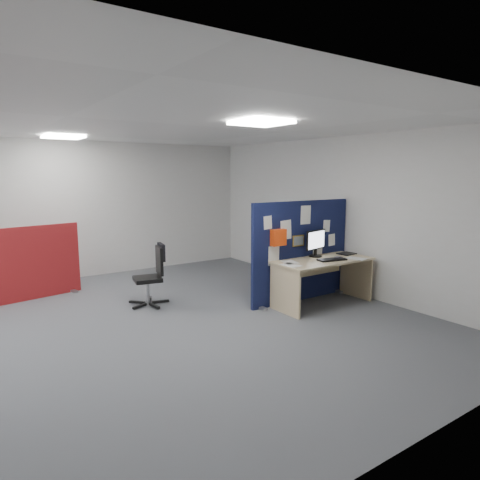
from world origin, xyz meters
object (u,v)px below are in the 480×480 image
main_desk (321,270)px  red_divider (30,264)px  navy_divider (300,251)px  monitor_main (316,242)px  office_chair (154,271)px

main_desk → red_divider: red_divider is taller
navy_divider → monitor_main: bearing=-39.3°
navy_divider → red_divider: bearing=145.1°
main_desk → navy_divider: bearing=108.3°
red_divider → office_chair: bearing=-52.8°
navy_divider → red_divider: size_ratio=1.23×
navy_divider → monitor_main: 0.28m
navy_divider → office_chair: (-2.08, 1.12, -0.28)m
navy_divider → red_divider: (-3.62, 2.53, -0.22)m
monitor_main → office_chair: size_ratio=0.51×
navy_divider → red_divider: 4.43m
monitor_main → red_divider: red_divider is taller
monitor_main → office_chair: 2.63m
main_desk → office_chair: office_chair is taller
main_desk → monitor_main: size_ratio=3.31×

